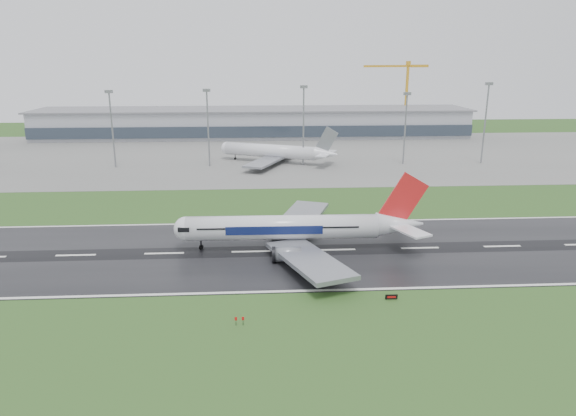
{
  "coord_description": "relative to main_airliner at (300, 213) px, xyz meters",
  "views": [
    {
      "loc": [
        1.99,
        -113.08,
        43.43
      ],
      "look_at": [
        9.33,
        12.0,
        7.0
      ],
      "focal_mm": 32.3,
      "sensor_mm": 36.0,
      "label": 1
    }
  ],
  "objects": [
    {
      "name": "apron",
      "position": [
        -11.51,
        123.13,
        -8.7
      ],
      "size": [
        400.0,
        130.0,
        0.08
      ],
      "primitive_type": "cube",
      "color": "slate",
      "rests_on": "ground"
    },
    {
      "name": "floodmast_1",
      "position": [
        -68.12,
        98.13,
        6.24
      ],
      "size": [
        0.64,
        0.64,
        29.97
      ],
      "primitive_type": "cylinder",
      "color": "gray",
      "rests_on": "ground"
    },
    {
      "name": "main_airliner",
      "position": [
        0.0,
        0.0,
        0.0
      ],
      "size": [
        59.27,
        56.52,
        17.29
      ],
      "primitive_type": null,
      "rotation": [
        0.0,
        0.0,
        -0.01
      ],
      "color": "silver",
      "rests_on": "runway"
    },
    {
      "name": "floodmast_2",
      "position": [
        -29.66,
        98.13,
        6.42
      ],
      "size": [
        0.64,
        0.64,
        30.34
      ],
      "primitive_type": "cylinder",
      "color": "gray",
      "rests_on": "ground"
    },
    {
      "name": "ground",
      "position": [
        -11.51,
        -1.87,
        -8.74
      ],
      "size": [
        520.0,
        520.0,
        0.0
      ],
      "primitive_type": "plane",
      "color": "#274B1B",
      "rests_on": "ground"
    },
    {
      "name": "parked_airliner",
      "position": [
        -2.19,
        104.3,
        -0.74
      ],
      "size": [
        69.94,
        68.06,
        15.85
      ],
      "primitive_type": null,
      "rotation": [
        0.0,
        0.0,
        -0.42
      ],
      "color": "silver",
      "rests_on": "apron"
    },
    {
      "name": "terminal",
      "position": [
        -11.51,
        183.13,
        -1.24
      ],
      "size": [
        240.0,
        36.0,
        15.0
      ],
      "primitive_type": "cube",
      "color": "#9698A1",
      "rests_on": "ground"
    },
    {
      "name": "floodmast_5",
      "position": [
        85.85,
        98.13,
        7.55
      ],
      "size": [
        0.64,
        0.64,
        32.59
      ],
      "primitive_type": "cylinder",
      "color": "gray",
      "rests_on": "ground"
    },
    {
      "name": "floodmast_3",
      "position": [
        9.36,
        98.13,
        7.05
      ],
      "size": [
        0.64,
        0.64,
        31.59
      ],
      "primitive_type": "cylinder",
      "color": "gray",
      "rests_on": "ground"
    },
    {
      "name": "runway_sign",
      "position": [
        14.91,
        -28.26,
        -8.22
      ],
      "size": [
        2.3,
        0.28,
        1.04
      ],
      "primitive_type": null,
      "rotation": [
        0.0,
        0.0,
        0.01
      ],
      "color": "black",
      "rests_on": "ground"
    },
    {
      "name": "runway",
      "position": [
        -11.51,
        -1.87,
        -8.69
      ],
      "size": [
        400.0,
        45.0,
        0.1
      ],
      "primitive_type": "cube",
      "color": "black",
      "rests_on": "ground"
    },
    {
      "name": "floodmast_4",
      "position": [
        51.93,
        98.13,
        5.61
      ],
      "size": [
        0.64,
        0.64,
        28.71
      ],
      "primitive_type": "cylinder",
      "color": "gray",
      "rests_on": "ground"
    },
    {
      "name": "tower_crane",
      "position": [
        80.25,
        198.13,
        12.13
      ],
      "size": [
        41.47,
        11.96,
        41.75
      ],
      "primitive_type": null,
      "rotation": [
        0.0,
        0.0,
        0.23
      ],
      "color": "gold",
      "rests_on": "ground"
    }
  ]
}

